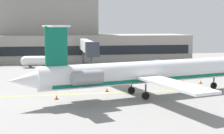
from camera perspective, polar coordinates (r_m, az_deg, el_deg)
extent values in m
cube|color=gray|center=(41.23, -0.30, -5.50)|extent=(120.00, 120.00, 0.10)
cube|color=yellow|center=(44.86, -1.14, -4.39)|extent=(108.00, 0.24, 0.01)
cube|color=red|center=(52.32, 13.21, -2.91)|extent=(0.30, 8.00, 0.01)
cube|color=gray|center=(86.99, -6.56, 3.30)|extent=(58.72, 14.00, 6.34)
cube|color=gray|center=(90.15, -10.79, 8.60)|extent=(25.16, 9.80, 10.15)
cube|color=black|center=(80.00, -6.23, 2.76)|extent=(56.37, 0.12, 2.15)
cube|color=silver|center=(71.17, -4.31, 3.58)|extent=(1.40, 17.95, 2.40)
cube|color=#2D333D|center=(61.37, -3.35, 3.01)|extent=(2.40, 2.00, 2.64)
cylinder|color=#4C4C51|center=(78.81, -4.86, 1.83)|extent=(0.44, 0.44, 3.34)
cylinder|color=#4C4C51|center=(63.33, -3.52, 0.52)|extent=(0.44, 0.44, 3.34)
cylinder|color=white|center=(43.04, 6.12, -0.83)|extent=(28.05, 9.82, 2.80)
cube|color=#0C664C|center=(43.15, 6.11, -1.84)|extent=(25.25, 8.84, 0.50)
cone|color=white|center=(37.59, -14.45, -2.18)|extent=(4.12, 3.22, 2.38)
cube|color=white|center=(48.70, 1.00, -0.35)|extent=(5.75, 11.47, 0.28)
cube|color=white|center=(36.88, 10.44, -2.91)|extent=(5.75, 11.47, 0.28)
cylinder|color=gray|center=(41.24, -6.33, -0.88)|extent=(3.64, 2.34, 1.54)
cylinder|color=gray|center=(37.12, -4.16, -1.76)|extent=(3.64, 2.34, 1.54)
cube|color=#0C664C|center=(37.97, -9.39, 3.51)|extent=(2.50, 0.87, 4.39)
cube|color=white|center=(37.89, -9.45, 6.82)|extent=(3.03, 4.83, 0.20)
cylinder|color=#3F3F44|center=(49.63, 16.80, -2.09)|extent=(0.20, 0.20, 1.19)
cylinder|color=black|center=(49.77, 16.76, -3.02)|extent=(0.96, 0.57, 0.90)
cylinder|color=#3F3F44|center=(44.19, 3.30, -2.91)|extent=(0.20, 0.20, 1.19)
cylinder|color=black|center=(44.34, 3.30, -3.95)|extent=(0.96, 0.57, 0.90)
cylinder|color=#3F3F44|center=(41.07, 5.70, -3.71)|extent=(0.20, 0.20, 1.19)
cylinder|color=black|center=(41.23, 5.69, -4.83)|extent=(0.96, 0.57, 0.90)
cube|color=#1E4CB2|center=(66.68, 8.38, -0.09)|extent=(4.02, 2.33, 0.60)
cube|color=#1A4197|center=(66.09, 7.57, 0.67)|extent=(1.74, 1.81, 1.24)
cylinder|color=black|center=(65.34, 7.70, -0.49)|extent=(0.73, 0.38, 0.70)
cylinder|color=black|center=(66.92, 7.02, -0.30)|extent=(0.73, 0.38, 0.70)
cylinder|color=black|center=(66.56, 9.74, -0.39)|extent=(0.73, 0.38, 0.70)
cylinder|color=black|center=(68.11, 9.02, -0.20)|extent=(0.73, 0.38, 0.70)
cube|color=#1E4CB2|center=(61.40, -9.02, -0.76)|extent=(2.11, 2.96, 0.53)
cube|color=#1A4197|center=(60.50, -8.97, 0.03)|extent=(1.79, 1.26, 1.36)
cylinder|color=black|center=(60.56, -8.03, -1.10)|extent=(0.33, 0.72, 0.70)
cylinder|color=black|center=(60.38, -9.82, -1.16)|extent=(0.33, 0.72, 0.70)
cylinder|color=black|center=(62.50, -8.25, -0.85)|extent=(0.33, 0.72, 0.70)
cylinder|color=black|center=(62.32, -9.97, -0.90)|extent=(0.33, 0.72, 0.70)
cube|color=#E5B20C|center=(60.54, 6.74, -0.85)|extent=(2.92, 3.44, 0.49)
cube|color=#C3970A|center=(61.03, 6.19, -0.10)|extent=(1.90, 1.78, 0.94)
cylinder|color=black|center=(60.71, 5.48, -1.04)|extent=(0.58, 0.75, 0.70)
cylinder|color=black|center=(61.89, 6.59, -0.90)|extent=(0.58, 0.75, 0.70)
cylinder|color=black|center=(59.25, 6.89, -1.26)|extent=(0.58, 0.75, 0.70)
cylinder|color=black|center=(60.46, 8.01, -1.11)|extent=(0.58, 0.75, 0.70)
cylinder|color=white|center=(72.86, -12.50, 1.02)|extent=(4.92, 2.39, 2.08)
sphere|color=white|center=(72.65, -10.62, 1.05)|extent=(2.04, 2.04, 2.04)
sphere|color=white|center=(73.15, -14.37, 0.99)|extent=(2.04, 2.04, 2.04)
cube|color=#59595B|center=(73.07, -13.60, 0.05)|extent=(0.60, 1.87, 0.35)
cube|color=#59595B|center=(72.96, -11.35, 0.10)|extent=(0.60, 1.87, 0.35)
cone|color=orange|center=(41.64, -9.34, -5.02)|extent=(0.36, 0.36, 0.55)
cube|color=black|center=(41.69, -9.34, -5.36)|extent=(0.47, 0.47, 0.04)
cone|color=orange|center=(53.72, 14.72, -2.41)|extent=(0.36, 0.36, 0.55)
cube|color=black|center=(53.76, 14.71, -2.67)|extent=(0.47, 0.47, 0.04)
cone|color=orange|center=(45.75, -0.86, -3.82)|extent=(0.36, 0.36, 0.55)
cube|color=black|center=(45.80, -0.86, -4.13)|extent=(0.47, 0.47, 0.04)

